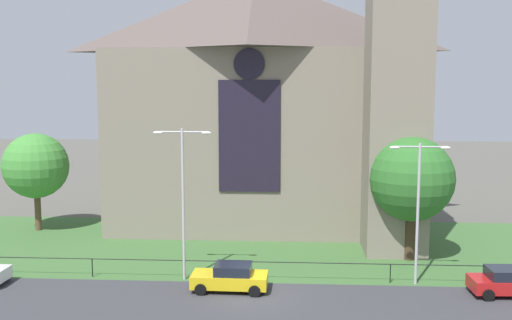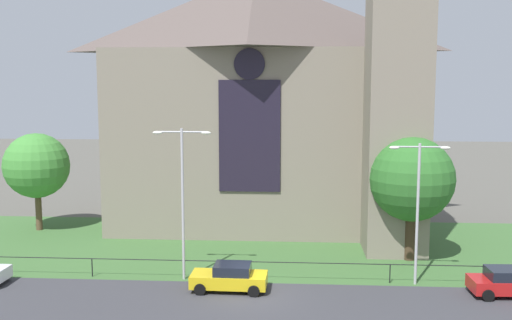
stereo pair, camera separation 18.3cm
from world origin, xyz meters
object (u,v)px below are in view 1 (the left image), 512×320
object	(u,v)px
tree_right_near	(412,179)
streetlamp_far	(418,195)
parked_car_red	(509,282)
parked_car_yellow	(230,277)
streetlamp_near	(183,185)
tree_left_far	(36,166)
church_building	(264,98)

from	to	relation	value
tree_right_near	streetlamp_far	bearing A→B (deg)	-96.83
parked_car_red	parked_car_yellow	bearing A→B (deg)	178.21
streetlamp_near	streetlamp_far	xyz separation A→B (m)	(13.39, -0.00, -0.42)
streetlamp_far	parked_car_yellow	distance (m)	11.52
tree_right_near	streetlamp_near	distance (m)	14.79
tree_right_near	tree_left_far	bearing A→B (deg)	167.31
streetlamp_near	parked_car_yellow	world-z (taller)	streetlamp_near
church_building	streetlamp_near	bearing A→B (deg)	-105.81
streetlamp_near	streetlamp_far	distance (m)	13.40
streetlamp_near	tree_left_far	bearing A→B (deg)	140.90
church_building	streetlamp_far	bearing A→B (deg)	-56.29
streetlamp_near	parked_car_red	world-z (taller)	streetlamp_near
streetlamp_near	parked_car_red	distance (m)	18.77
streetlamp_near	parked_car_yellow	xyz separation A→B (m)	(2.90, -1.72, -4.85)
tree_right_near	parked_car_red	xyz separation A→B (m)	(4.09, -6.40, -4.56)
streetlamp_far	church_building	bearing A→B (deg)	123.71
tree_left_far	parked_car_red	world-z (taller)	tree_left_far
church_building	tree_right_near	xyz separation A→B (m)	(9.98, -9.25, -4.97)
parked_car_red	streetlamp_near	bearing A→B (deg)	172.67
streetlamp_far	parked_car_red	distance (m)	6.63
tree_left_far	parked_car_red	bearing A→B (deg)	-21.71
tree_right_near	tree_left_far	xyz separation A→B (m)	(-27.58, 6.21, -0.21)
church_building	parked_car_yellow	distance (m)	18.49
church_building	parked_car_red	world-z (taller)	church_building
parked_car_yellow	parked_car_red	xyz separation A→B (m)	(15.16, 0.17, 0.00)
streetlamp_far	tree_right_near	bearing A→B (deg)	83.17
tree_right_near	streetlamp_far	size ratio (longest dim) A/B	0.99
streetlamp_far	parked_car_yellow	bearing A→B (deg)	-170.68
tree_right_near	parked_car_yellow	size ratio (longest dim) A/B	1.90
tree_right_near	streetlamp_near	size ratio (longest dim) A/B	0.91
parked_car_yellow	church_building	bearing A→B (deg)	-92.36
church_building	streetlamp_near	distance (m)	15.38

